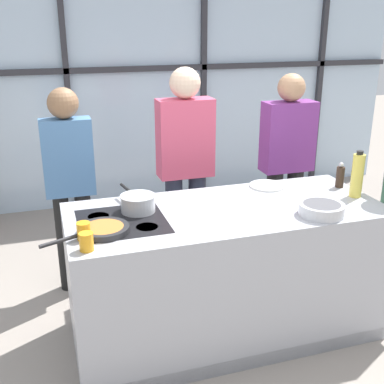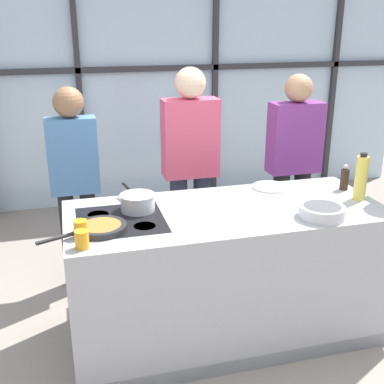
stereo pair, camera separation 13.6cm
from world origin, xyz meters
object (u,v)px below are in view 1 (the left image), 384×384
Objects in this scene: oil_bottle at (357,175)px; mixing_bowl at (322,209)px; spectator_center_right at (287,158)px; spectator_far_left at (70,177)px; spectator_center_left at (185,161)px; juice_glass_near at (86,242)px; white_plate at (267,186)px; frying_pan at (102,229)px; saucepan at (138,203)px; juice_glass_far at (84,231)px; pepper_grinder at (340,176)px.

mixing_bowl is at bearing -151.12° from oil_bottle.
spectator_center_right is 0.98m from oil_bottle.
spectator_far_left reaches higher than mixing_bowl.
spectator_center_left is (0.91, 0.00, 0.05)m from spectator_far_left.
spectator_center_left reaches higher than oil_bottle.
spectator_far_left is at bearing 89.94° from juice_glass_near.
spectator_center_left reaches higher than white_plate.
spectator_center_right is 3.28× the size of frying_pan.
frying_pan is at bearing 95.82° from spectator_far_left.
juice_glass_far is at bearing -139.23° from saucepan.
saucepan is at bearing 55.11° from spectator_center_left.
spectator_center_right is 5.89× the size of mixing_bowl.
spectator_center_left is 6.16× the size of mixing_bowl.
white_plate is at bearing 10.61° from saucepan.
juice_glass_far is at bearing -175.88° from oil_bottle.
juice_glass_near is (-1.82, -1.24, 0.04)m from spectator_center_right.
spectator_center_right reaches higher than white_plate.
spectator_center_left reaches higher than spectator_center_right.
spectator_center_right is at bearing 71.51° from mixing_bowl.
mixing_bowl is 1.52× the size of pepper_grinder.
mixing_bowl is 2.83× the size of juice_glass_far.
oil_bottle is (1.82, -0.97, 0.14)m from spectator_far_left.
spectator_center_right is at bearing 31.26° from frying_pan.
juice_glass_far is (-0.36, -0.31, -0.01)m from saucepan.
frying_pan is 1.56× the size of oil_bottle.
saucepan reaches higher than juice_glass_near.
pepper_grinder is 1.87m from juice_glass_far.
juice_glass_near reaches higher than white_plate.
pepper_grinder is (0.01, -0.77, 0.07)m from spectator_center_right.
spectator_far_left reaches higher than oil_bottle.
oil_bottle is (0.48, -0.37, 0.14)m from white_plate.
spectator_far_left is at bearing 0.00° from spectator_center_right.
juice_glass_near is at bearing -154.64° from white_plate.
spectator_far_left is 1.05m from frying_pan.
spectator_center_left is 1.33m from oil_bottle.
spectator_far_left is at bearing 155.87° from white_plate.
spectator_far_left is at bearing 89.93° from juice_glass_far.
oil_bottle is at bearing -92.84° from pepper_grinder.
spectator_far_left is 1.47m from white_plate.
saucepan is at bearing -169.39° from white_plate.
white_plate is at bearing 19.54° from frying_pan.
saucepan is 0.48m from juice_glass_far.
frying_pan is at bearing 28.57° from juice_glass_far.
pepper_grinder is (0.92, -0.77, 0.02)m from spectator_center_left.
juice_glass_far is (-1.35, -0.50, 0.04)m from white_plate.
white_plate is (0.43, -0.60, -0.06)m from spectator_center_left.
pepper_grinder is (1.73, 0.27, 0.06)m from frying_pan.
pepper_grinder is (0.49, -0.16, 0.07)m from white_plate.
spectator_far_left is 2.07m from oil_bottle.
spectator_far_left is 8.71× the size of pepper_grinder.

